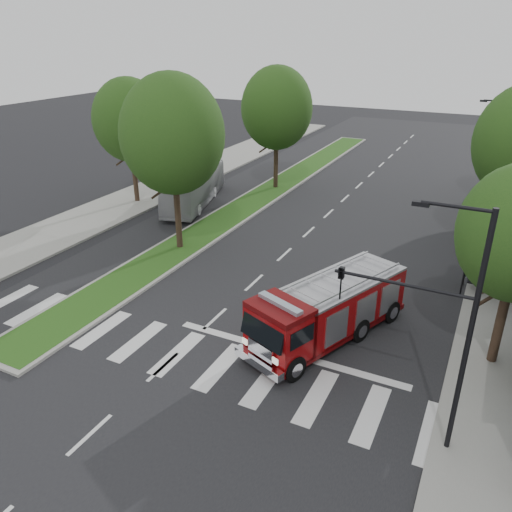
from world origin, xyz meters
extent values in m
plane|color=black|center=(0.00, 0.00, 0.00)|extent=(140.00, 140.00, 0.00)
cube|color=gray|center=(-14.50, 10.00, 0.07)|extent=(5.00, 80.00, 0.15)
cube|color=gray|center=(-6.00, 18.00, 0.07)|extent=(3.00, 50.00, 0.14)
cube|color=#134313|center=(-6.00, 18.00, 0.14)|extent=(2.60, 49.50, 0.02)
cylinder|color=black|center=(9.80, 7.40, 1.25)|extent=(0.08, 0.08, 2.50)
cylinder|color=black|center=(9.80, 8.60, 1.25)|extent=(0.08, 0.08, 2.50)
cube|color=black|center=(11.20, 8.00, 2.55)|extent=(3.20, 1.60, 0.12)
cube|color=#8C99A5|center=(11.20, 8.70, 1.30)|extent=(2.80, 0.04, 1.80)
cube|color=black|center=(11.20, 8.00, 0.55)|extent=(2.40, 0.40, 0.08)
cylinder|color=black|center=(11.50, 2.00, 1.87)|extent=(0.36, 0.36, 3.74)
cylinder|color=black|center=(11.50, 14.00, 2.20)|extent=(0.36, 0.36, 4.40)
cylinder|color=black|center=(-6.00, 6.00, 2.31)|extent=(0.36, 0.36, 4.62)
ellipsoid|color=#0F3711|center=(-6.00, 6.00, 6.83)|extent=(5.80, 5.80, 6.67)
cylinder|color=black|center=(-6.00, 20.00, 2.20)|extent=(0.36, 0.36, 4.40)
ellipsoid|color=#0F3711|center=(-6.00, 20.00, 6.50)|extent=(5.60, 5.60, 6.44)
cylinder|color=black|center=(-14.00, 12.00, 2.09)|extent=(0.36, 0.36, 4.18)
ellipsoid|color=#0F3711|center=(-14.00, 12.00, 6.17)|extent=(5.20, 5.20, 5.98)
cylinder|color=black|center=(10.50, -3.50, 4.00)|extent=(0.16, 0.16, 8.00)
cylinder|color=black|center=(9.60, -3.50, 7.90)|extent=(1.80, 0.10, 0.10)
cube|color=black|center=(8.70, -3.50, 7.85)|extent=(0.45, 0.20, 0.12)
cylinder|color=black|center=(8.50, -3.50, 5.40)|extent=(4.00, 0.10, 0.10)
imported|color=black|center=(6.70, -3.50, 5.00)|extent=(0.18, 0.22, 1.10)
cylinder|color=black|center=(10.50, 20.00, 4.00)|extent=(0.16, 0.16, 8.00)
cylinder|color=black|center=(9.60, 20.00, 7.90)|extent=(1.80, 0.10, 0.10)
cube|color=black|center=(8.70, 20.00, 7.85)|extent=(0.45, 0.20, 0.12)
cube|color=#500405|center=(5.07, 0.93, 0.47)|extent=(5.13, 8.21, 0.24)
cube|color=maroon|center=(5.35, 1.63, 1.46)|extent=(4.43, 6.47, 1.88)
cube|color=maroon|center=(3.98, -1.78, 1.46)|extent=(2.81, 2.45, 1.98)
cube|color=#B2B2B7|center=(5.35, 1.63, 2.45)|extent=(4.43, 6.47, 0.11)
cylinder|color=#B2B2B7|center=(4.56, 1.94, 2.63)|extent=(2.19, 5.27, 0.09)
cylinder|color=#B2B2B7|center=(6.13, 1.31, 2.63)|extent=(2.19, 5.27, 0.09)
cube|color=silver|center=(3.57, -2.78, 0.56)|extent=(2.39, 1.22, 0.33)
cube|color=#8C99A5|center=(3.98, -1.78, 2.73)|extent=(2.04, 1.08, 0.17)
cylinder|color=black|center=(2.87, -1.64, 0.52)|extent=(0.69, 1.08, 1.04)
cylinder|color=black|center=(4.88, -2.44, 0.52)|extent=(0.69, 1.08, 1.04)
cylinder|color=black|center=(4.34, 2.03, 0.52)|extent=(0.69, 1.08, 1.04)
cylinder|color=black|center=(6.35, 1.22, 0.52)|extent=(0.69, 1.08, 1.04)
cylinder|color=black|center=(5.19, 4.13, 0.52)|extent=(0.69, 1.08, 1.04)
cylinder|color=black|center=(7.19, 3.32, 0.52)|extent=(0.69, 1.08, 1.04)
imported|color=#AAAAAE|center=(-9.85, 13.70, 1.33)|extent=(4.82, 9.82, 2.67)
camera|label=1|loc=(10.37, -16.71, 12.03)|focal=35.00mm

